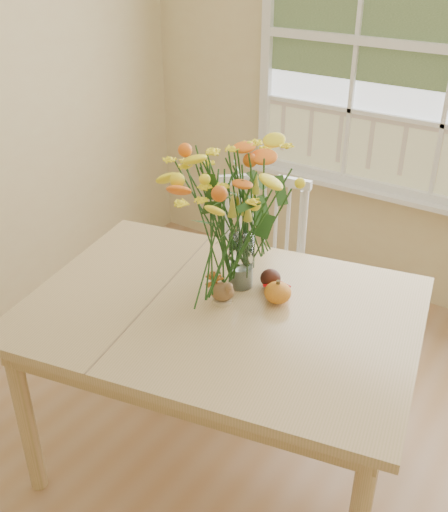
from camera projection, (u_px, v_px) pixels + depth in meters
The scene contains 6 objects.
dining_table at pixel (221, 326), 2.39m from camera, with size 1.71×1.37×0.81m.
windsor_chair at pixel (261, 266), 3.13m from camera, with size 0.60×0.59×0.99m.
flower_vase at pixel (242, 209), 2.32m from camera, with size 0.48×0.48×0.58m.
pumpkin at pixel (278, 294), 2.35m from camera, with size 0.11×0.11×0.08m, color #C75E17.
turkey_figurine at pixel (222, 292), 2.35m from camera, with size 0.12×0.10×0.12m.
dark_gourd at pixel (270, 279), 2.46m from camera, with size 0.13×0.08×0.08m.
Camera 1 is at (0.80, -1.13, 2.13)m, focal length 42.00 mm.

